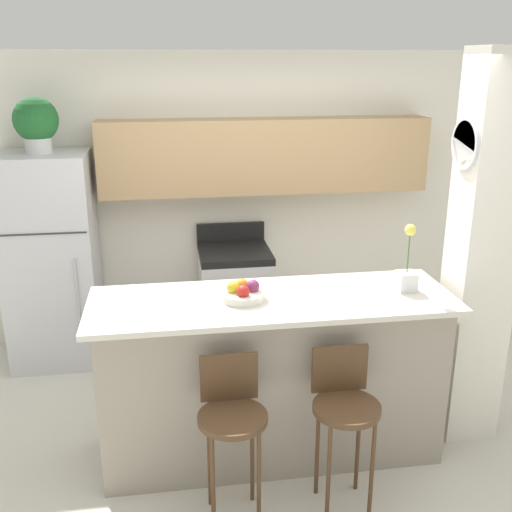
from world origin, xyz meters
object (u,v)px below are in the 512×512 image
stove_range (235,298)px  orchid_vase (407,273)px  trash_bin (128,344)px  bar_stool_left (232,416)px  fruit_bowl (243,293)px  refrigerator (52,261)px  bar_stool_right (344,407)px  potted_plant_on_fridge (36,122)px

stove_range → orchid_vase: (0.90, -1.57, 0.75)m
orchid_vase → trash_bin: (-1.84, 1.35, -1.02)m
orchid_vase → trash_bin: size_ratio=1.13×
bar_stool_left → fruit_bowl: (0.14, 0.54, 0.50)m
fruit_bowl → refrigerator: bearing=132.0°
bar_stool_right → potted_plant_on_fridge: (-1.89, 2.09, 1.38)m
refrigerator → orchid_vase: refrigerator is taller
orchid_vase → bar_stool_left: bearing=-155.6°
fruit_bowl → potted_plant_on_fridge: bearing=132.0°
potted_plant_on_fridge → trash_bin: (0.58, -0.21, -1.82)m
refrigerator → bar_stool_left: 2.45m
refrigerator → bar_stool_left: bearing=-59.0°
bar_stool_right → orchid_vase: size_ratio=2.19×
refrigerator → fruit_bowl: 2.10m
stove_range → bar_stool_left: stove_range is taller
stove_range → fruit_bowl: fruit_bowl is taller
bar_stool_right → orchid_vase: orchid_vase is taller
orchid_vase → fruit_bowl: orchid_vase is taller
bar_stool_right → stove_range: bearing=99.9°
bar_stool_left → bar_stool_right: size_ratio=1.00×
orchid_vase → fruit_bowl: size_ratio=1.59×
trash_bin → potted_plant_on_fridge: bearing=160.2°
potted_plant_on_fridge → fruit_bowl: 2.27m
fruit_bowl → trash_bin: (-0.81, 1.34, -0.94)m
bar_stool_left → potted_plant_on_fridge: (-1.26, 2.09, 1.38)m
trash_bin → bar_stool_left: bearing=-70.2°
refrigerator → stove_range: size_ratio=1.66×
bar_stool_right → potted_plant_on_fridge: bearing=132.1°
orchid_vase → trash_bin: orchid_vase is taller
stove_range → potted_plant_on_fridge: bearing=-179.7°
fruit_bowl → trash_bin: bearing=121.2°
refrigerator → bar_stool_right: bearing=-47.9°
orchid_vase → potted_plant_on_fridge: bearing=147.2°
bar_stool_right → trash_bin: (-1.31, 1.88, -0.44)m
refrigerator → trash_bin: 0.93m
potted_plant_on_fridge → trash_bin: bearing=-19.8°
refrigerator → orchid_vase: (2.42, -1.56, 0.32)m
refrigerator → bar_stool_left: (1.26, -2.09, -0.26)m
fruit_bowl → bar_stool_right: bearing=-47.5°
trash_bin → fruit_bowl: bearing=-58.8°
bar_stool_left → orchid_vase: orchid_vase is taller
bar_stool_left → fruit_bowl: bearing=75.7°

